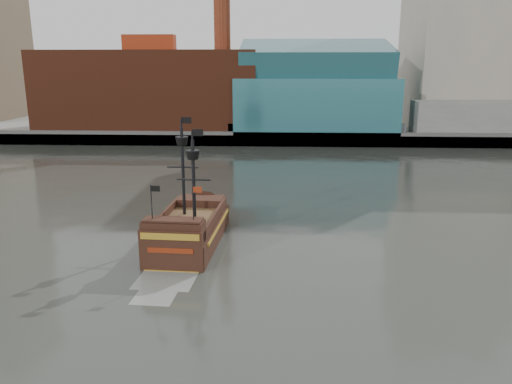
{
  "coord_description": "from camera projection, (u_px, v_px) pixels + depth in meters",
  "views": [
    {
      "loc": [
        3.31,
        -27.47,
        14.44
      ],
      "look_at": [
        1.42,
        13.19,
        4.0
      ],
      "focal_mm": 35.0,
      "sensor_mm": 36.0,
      "label": 1
    }
  ],
  "objects": [
    {
      "name": "pirate_ship",
      "position": [
        189.0,
        233.0,
        41.0
      ],
      "size": [
        5.38,
        15.01,
        11.06
      ],
      "rotation": [
        0.0,
        0.0,
        -0.06
      ],
      "color": "black",
      "rests_on": "ground"
    },
    {
      "name": "skyline",
      "position": [
        289.0,
        15.0,
        105.82
      ],
      "size": [
        149.0,
        45.0,
        62.0
      ],
      "color": "brown",
      "rests_on": "promenade_far"
    },
    {
      "name": "promenade_far",
      "position": [
        265.0,
        122.0,
        119.09
      ],
      "size": [
        220.0,
        60.0,
        2.0
      ],
      "primitive_type": "cube",
      "color": "slate",
      "rests_on": "ground"
    },
    {
      "name": "seawall",
      "position": [
        261.0,
        139.0,
        90.47
      ],
      "size": [
        220.0,
        1.0,
        2.6
      ],
      "primitive_type": "cube",
      "color": "#4C4C49",
      "rests_on": "ground"
    },
    {
      "name": "ground",
      "position": [
        223.0,
        309.0,
        30.32
      ],
      "size": [
        400.0,
        400.0,
        0.0
      ],
      "primitive_type": "plane",
      "color": "#282A25",
      "rests_on": "ground"
    }
  ]
}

